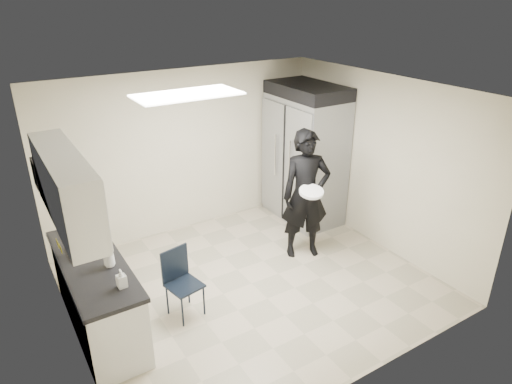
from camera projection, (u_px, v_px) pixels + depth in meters
floor at (252, 283)px, 6.20m from camera, size 4.50×4.50×0.00m
ceiling at (251, 92)px, 5.14m from camera, size 4.50×4.50×0.00m
back_wall at (185, 152)px, 7.22m from camera, size 4.50×0.00×4.50m
left_wall at (61, 246)px, 4.58m from camera, size 0.00×4.00×4.00m
right_wall at (380, 163)px, 6.76m from camera, size 0.00×4.00×4.00m
ceiling_panel at (187, 94)px, 5.17m from camera, size 1.20×0.60×0.02m
lower_counter at (98, 297)px, 5.24m from camera, size 0.60×1.90×0.86m
countertop at (92, 263)px, 5.05m from camera, size 0.64×1.95×0.05m
sink at (89, 254)px, 5.26m from camera, size 0.42×0.40×0.14m
faucet at (68, 247)px, 5.10m from camera, size 0.02×0.02×0.24m
upper_cabinets at (66, 188)px, 4.61m from camera, size 0.35×1.80×0.75m
towel_dispenser at (44, 173)px, 5.55m from camera, size 0.22×0.30×0.35m
notice_sticker_left at (61, 249)px, 4.69m from camera, size 0.00×0.12×0.07m
notice_sticker_right at (58, 244)px, 4.87m from camera, size 0.00×0.12×0.07m
commercial_fridge at (305, 159)px, 7.64m from camera, size 0.80×1.35×2.10m
fridge_compressor at (308, 91)px, 7.17m from camera, size 0.80×1.35×0.20m
folding_chair at (184, 286)px, 5.45m from camera, size 0.44×0.44×0.84m
man_tuxedo at (306, 195)px, 6.54m from camera, size 0.83×0.69×1.92m
bucket_lid at (311, 192)px, 6.25m from camera, size 0.44×0.44×0.04m
soap_bottle_a at (108, 254)px, 4.90m from camera, size 0.14×0.14×0.31m
soap_bottle_b at (121, 278)px, 4.57m from camera, size 0.09×0.10×0.20m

